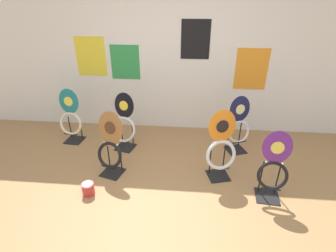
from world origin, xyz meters
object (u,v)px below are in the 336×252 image
toilet_seat_display_woodgrain (110,148)px  toilet_seat_display_jazz_black (124,123)px  toilet_seat_display_teal_sax (71,119)px  toilet_seat_display_navy_moon (239,124)px  toilet_seat_display_purple_note (273,169)px  paint_can (88,188)px  toilet_seat_display_orange_sun (221,149)px

toilet_seat_display_woodgrain → toilet_seat_display_jazz_black: (0.03, 0.66, 0.04)m
toilet_seat_display_woodgrain → toilet_seat_display_jazz_black: size_ratio=0.99×
toilet_seat_display_teal_sax → toilet_seat_display_jazz_black: size_ratio=0.99×
toilet_seat_display_navy_moon → toilet_seat_display_purple_note: (0.25, -1.03, -0.04)m
toilet_seat_display_teal_sax → toilet_seat_display_navy_moon: (2.66, -0.06, 0.06)m
toilet_seat_display_woodgrain → paint_can: (-0.19, -0.44, -0.31)m
toilet_seat_display_navy_moon → toilet_seat_display_woodgrain: bearing=-157.7°
toilet_seat_display_orange_sun → toilet_seat_display_jazz_black: toilet_seat_display_orange_sun is taller
toilet_seat_display_teal_sax → toilet_seat_display_purple_note: toilet_seat_display_teal_sax is taller
toilet_seat_display_woodgrain → toilet_seat_display_orange_sun: size_ratio=0.93×
toilet_seat_display_orange_sun → toilet_seat_display_navy_moon: (0.32, 0.68, 0.02)m
toilet_seat_display_woodgrain → toilet_seat_display_navy_moon: size_ratio=1.00×
toilet_seat_display_orange_sun → toilet_seat_display_navy_moon: toilet_seat_display_orange_sun is taller
toilet_seat_display_jazz_black → toilet_seat_display_teal_sax: bearing=171.8°
toilet_seat_display_woodgrain → toilet_seat_display_purple_note: bearing=-8.4°
toilet_seat_display_jazz_black → toilet_seat_display_orange_sun: bearing=-23.0°
toilet_seat_display_woodgrain → toilet_seat_display_orange_sun: 1.46m
toilet_seat_display_jazz_black → toilet_seat_display_purple_note: bearing=-25.6°
toilet_seat_display_purple_note → paint_can: toilet_seat_display_purple_note is taller
toilet_seat_display_teal_sax → paint_can: size_ratio=5.67×
toilet_seat_display_orange_sun → toilet_seat_display_teal_sax: size_ratio=1.08×
toilet_seat_display_jazz_black → toilet_seat_display_navy_moon: (1.75, 0.07, 0.03)m
toilet_seat_display_orange_sun → paint_can: 1.76m
toilet_seat_display_woodgrain → paint_can: bearing=-113.1°
toilet_seat_display_teal_sax → toilet_seat_display_purple_note: (2.91, -1.09, 0.02)m
toilet_seat_display_woodgrain → toilet_seat_display_navy_moon: bearing=22.3°
toilet_seat_display_woodgrain → toilet_seat_display_teal_sax: size_ratio=1.00×
toilet_seat_display_orange_sun → toilet_seat_display_navy_moon: bearing=64.5°
toilet_seat_display_orange_sun → paint_can: size_ratio=6.14×
toilet_seat_display_navy_moon → paint_can: 2.32m
toilet_seat_display_teal_sax → toilet_seat_display_jazz_black: toilet_seat_display_jazz_black is taller
toilet_seat_display_jazz_black → toilet_seat_display_navy_moon: bearing=2.3°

